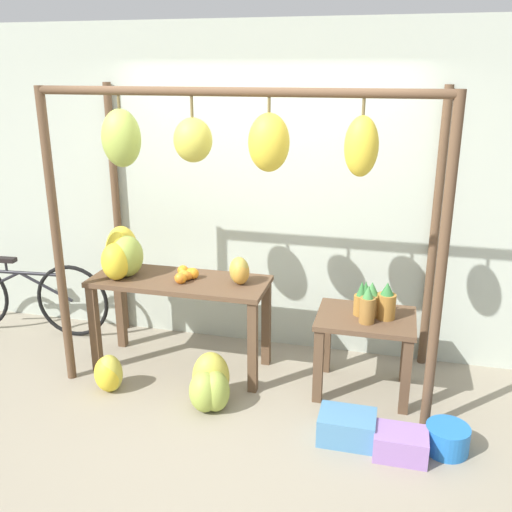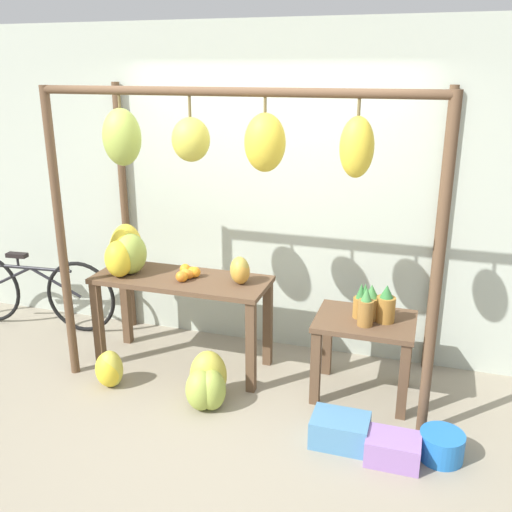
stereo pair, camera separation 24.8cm
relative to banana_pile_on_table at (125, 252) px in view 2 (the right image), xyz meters
The scene contains 15 objects.
ground_plane 1.60m from the banana_pile_on_table, 32.74° to the right, with size 20.00×20.00×0.00m, color gray.
shop_wall_back 1.34m from the banana_pile_on_table, 32.88° to the left, with size 8.00×0.08×2.80m.
stall_awning 1.28m from the banana_pile_on_table, 12.09° to the right, with size 2.87×1.13×2.31m.
display_table_main 0.59m from the banana_pile_on_table, ahead, with size 1.45×0.55×0.80m.
display_table_side 2.05m from the banana_pile_on_table, ahead, with size 0.74×0.57×0.64m.
banana_pile_on_table is the anchor object (origin of this frame).
orange_pile 0.57m from the banana_pile_on_table, ahead, with size 0.20×0.26×0.09m.
pineapple_cluster 2.04m from the banana_pile_on_table, ahead, with size 0.31×0.27×0.29m.
banana_pile_ground_left 0.96m from the banana_pile_on_table, 81.62° to the right, with size 0.32×0.32×0.31m.
banana_pile_ground_right 1.30m from the banana_pile_on_table, 28.20° to the right, with size 0.39×0.47×0.40m.
fruit_crate_white 2.23m from the banana_pile_on_table, 18.57° to the right, with size 0.38×0.28×0.20m.
blue_bucket 2.81m from the banana_pile_on_table, 13.18° to the right, with size 0.29×0.29×0.18m.
parked_bicycle 1.39m from the banana_pile_on_table, 166.94° to the left, with size 1.71×0.18×0.75m.
papaya_pile 1.00m from the banana_pile_on_table, ahead, with size 0.23×0.24×0.22m.
fruit_crate_purple 2.57m from the banana_pile_on_table, 17.74° to the right, with size 0.34×0.25×0.18m.
Camera 2 is at (1.33, -3.26, 2.43)m, focal length 40.00 mm.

